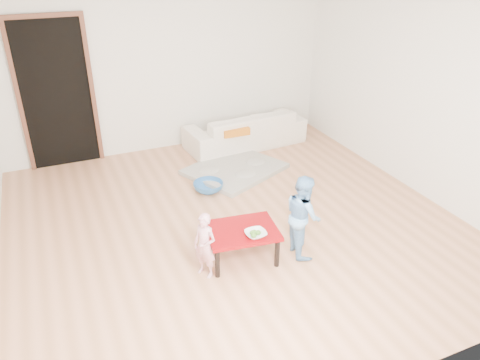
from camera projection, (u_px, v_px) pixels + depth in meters
floor at (233, 222)px, 5.46m from camera, size 5.00×5.00×0.01m
back_wall at (167, 64)px, 6.90m from camera, size 5.00×0.02×2.60m
right_wall at (420, 89)px, 5.75m from camera, size 0.02×5.00×2.60m
doorway at (57, 95)px, 6.45m from camera, size 1.02×0.08×2.11m
sofa at (245, 129)px, 7.38m from camera, size 1.93×0.89×0.55m
cushion at (233, 129)px, 6.98m from camera, size 0.41×0.37×0.11m
red_table at (242, 244)px, 4.76m from camera, size 0.78×0.62×0.36m
bowl at (256, 234)px, 4.56m from camera, size 0.21×0.21×0.05m
broccoli at (256, 234)px, 4.56m from camera, size 0.12×0.12×0.06m
child_pink at (205, 246)px, 4.46m from camera, size 0.27×0.30×0.68m
child_blue at (303, 215)px, 4.76m from camera, size 0.39×0.47×0.88m
basin at (208, 187)px, 6.11m from camera, size 0.39×0.39×0.12m
blanket at (235, 169)px, 6.66m from camera, size 1.55×1.45×0.06m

